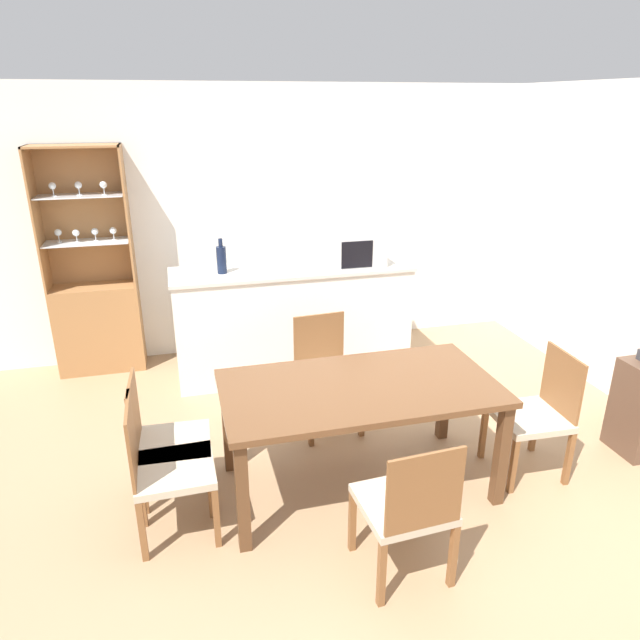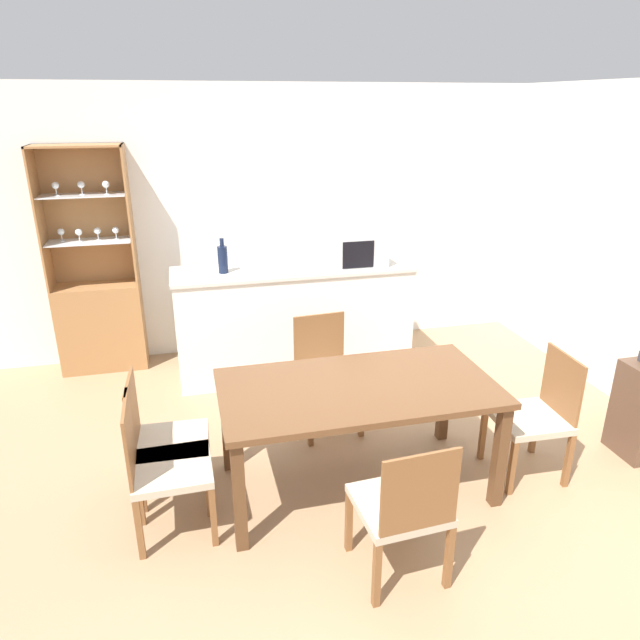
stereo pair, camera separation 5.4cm
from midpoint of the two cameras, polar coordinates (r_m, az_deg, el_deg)
ground_plane at (r=3.85m, az=3.66°, el=-17.32°), size 18.00×18.00×0.00m
wall_back at (r=5.69m, az=-4.03°, el=9.75°), size 6.80×0.06×2.55m
kitchen_counter at (r=5.23m, az=-2.28°, el=-0.04°), size 2.14×0.59×1.00m
display_cabinet at (r=5.66m, az=-20.93°, el=1.14°), size 0.76×0.34×2.05m
dining_table at (r=3.60m, az=4.21°, el=-7.75°), size 1.71×0.90×0.74m
dining_chair_side_left_far at (r=3.69m, az=-14.92°, el=-11.60°), size 0.46×0.46×0.87m
dining_chair_head_far at (r=4.37m, az=0.93°, el=-5.42°), size 0.47×0.47×0.87m
dining_chair_side_left_near at (r=3.46m, az=-14.93°, el=-14.00°), size 0.45×0.45×0.87m
dining_chair_side_right_near at (r=4.10m, az=21.07°, el=-8.88°), size 0.46×0.46×0.87m
dining_chair_head_near at (r=3.11m, az=8.82°, el=-18.03°), size 0.47×0.47×0.87m
microwave at (r=5.16m, az=4.15°, el=7.09°), size 0.44×0.39×0.28m
wine_bottle at (r=4.95m, az=-9.39°, el=6.06°), size 0.08×0.08×0.30m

